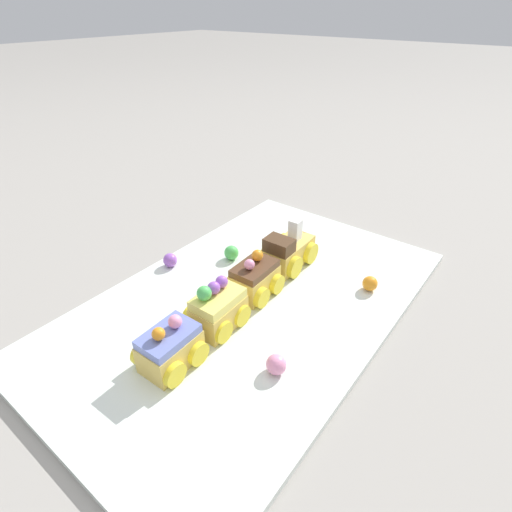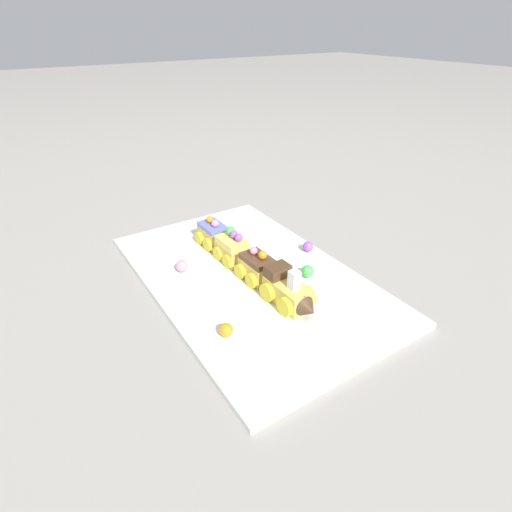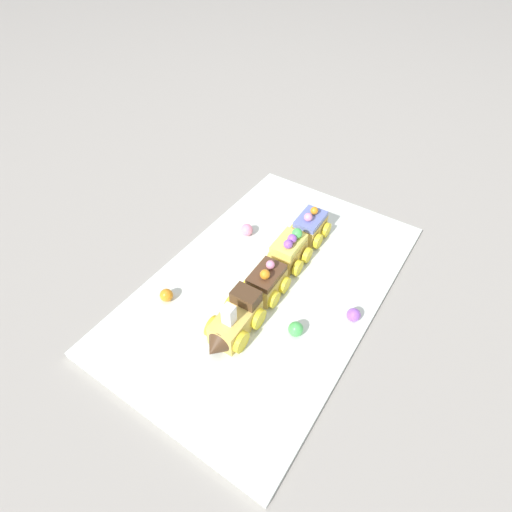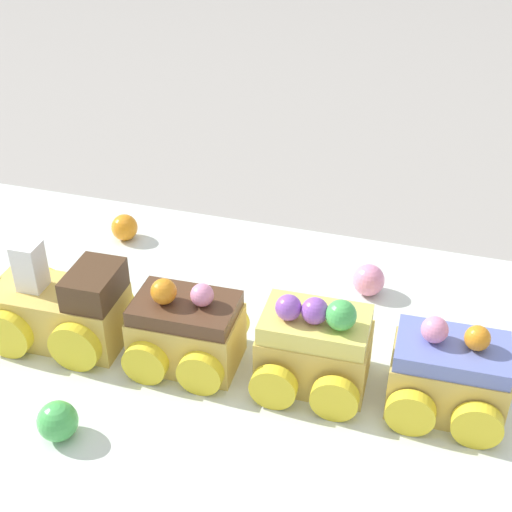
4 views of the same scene
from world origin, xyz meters
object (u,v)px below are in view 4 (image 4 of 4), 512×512
object	(u,v)px
cake_car_lemon	(313,351)
cake_car_blueberry	(448,377)
cake_car_chocolate	(186,332)
cake_train_locomotive	(51,308)
gumball_orange	(125,227)
gumball_green	(58,421)
gumball_pink	(369,280)

from	to	relation	value
cake_car_lemon	cake_car_blueberry	size ratio (longest dim) A/B	1.00
cake_car_chocolate	cake_train_locomotive	bearing A→B (deg)	-0.06
cake_car_chocolate	gumball_orange	world-z (taller)	cake_car_chocolate
cake_car_lemon	cake_car_blueberry	xyz separation A→B (m)	(-0.09, -0.00, -0.00)
cake_train_locomotive	cake_car_blueberry	size ratio (longest dim) A/B	1.64
cake_car_lemon	cake_car_chocolate	bearing A→B (deg)	-0.07
cake_car_blueberry	cake_train_locomotive	bearing A→B (deg)	0.01
cake_car_chocolate	cake_car_lemon	world-z (taller)	cake_car_lemon
gumball_green	gumball_pink	bearing A→B (deg)	-127.32
cake_train_locomotive	gumball_pink	world-z (taller)	cake_train_locomotive
cake_car_lemon	cake_train_locomotive	bearing A→B (deg)	-0.07
gumball_green	cake_car_blueberry	bearing A→B (deg)	-157.04
cake_car_lemon	gumball_pink	xyz separation A→B (m)	(-0.02, -0.12, -0.02)
gumball_pink	cake_car_blueberry	bearing A→B (deg)	121.26
cake_train_locomotive	gumball_orange	size ratio (longest dim) A/B	5.14
cake_car_blueberry	gumball_pink	world-z (taller)	cake_car_blueberry
cake_car_blueberry	gumball_green	xyz separation A→B (m)	(0.24, 0.10, -0.01)
cake_car_lemon	gumball_green	distance (m)	0.18
gumball_green	gumball_orange	distance (m)	0.25
cake_car_lemon	cake_car_blueberry	bearing A→B (deg)	-179.83
cake_car_lemon	cake_car_blueberry	world-z (taller)	cake_car_lemon
cake_train_locomotive	cake_car_blueberry	xyz separation A→B (m)	(-0.29, -0.01, 0.00)
gumball_orange	gumball_pink	size ratio (longest dim) A/B	0.93
gumball_pink	gumball_green	bearing A→B (deg)	52.68
cake_car_chocolate	gumball_green	bearing A→B (deg)	59.22
gumball_green	cake_car_lemon	bearing A→B (deg)	-146.28
cake_car_chocolate	gumball_orange	bearing A→B (deg)	-51.90
cake_car_lemon	gumball_pink	bearing A→B (deg)	-101.24
cake_car_blueberry	gumball_orange	xyz separation A→B (m)	(0.31, -0.14, -0.01)
cake_car_chocolate	gumball_orange	distance (m)	0.19
cake_train_locomotive	gumball_orange	xyz separation A→B (m)	(0.01, -0.15, -0.01)
cake_car_blueberry	gumball_pink	bearing A→B (deg)	-60.51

